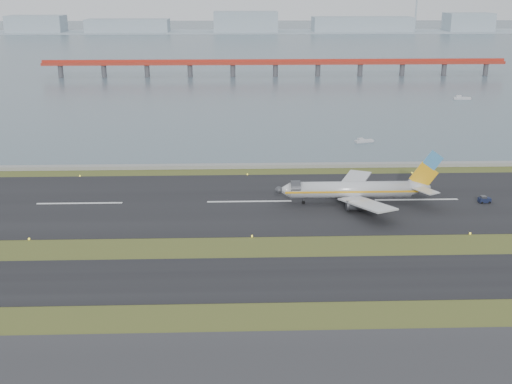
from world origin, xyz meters
TOP-DOWN VIEW (x-y plane):
  - ground at (0.00, 0.00)m, footprint 1000.00×1000.00m
  - taxiway_strip at (0.00, -12.00)m, footprint 1000.00×18.00m
  - runway_strip at (0.00, 30.00)m, footprint 1000.00×45.00m
  - seawall at (0.00, 60.00)m, footprint 1000.00×2.50m
  - bay_water at (0.00, 460.00)m, footprint 1400.00×800.00m
  - red_pier at (20.00, 250.00)m, footprint 260.00×5.00m
  - far_shoreline at (13.62, 620.00)m, footprint 1400.00×80.00m
  - airliner at (25.15, 27.86)m, footprint 38.52×32.89m
  - pushback_tug at (55.35, 27.24)m, footprint 2.89×1.88m
  - workboat_near at (38.86, 89.40)m, footprint 6.47×3.66m
  - workboat_far at (99.25, 170.90)m, footprint 7.75×3.16m

SIDE VIEW (x-z plane):
  - ground at x=0.00m, z-range 0.00..0.00m
  - bay_water at x=0.00m, z-range -0.65..0.65m
  - taxiway_strip at x=0.00m, z-range 0.00..0.10m
  - runway_strip at x=0.00m, z-range 0.00..0.10m
  - workboat_near at x=38.86m, z-range -0.28..1.22m
  - seawall at x=0.00m, z-range 0.00..1.00m
  - workboat_far at x=99.25m, z-range -0.34..1.49m
  - pushback_tug at x=55.35m, z-range -0.03..1.73m
  - airliner at x=25.15m, z-range -2.94..9.86m
  - far_shoreline at x=13.62m, z-range -24.18..36.32m
  - red_pier at x=20.00m, z-range 2.18..12.38m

